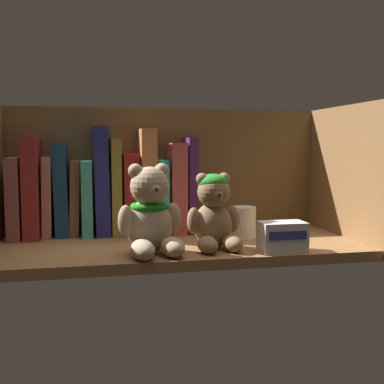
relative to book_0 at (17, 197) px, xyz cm
name	(u,v)px	position (x,y,z in cm)	size (l,w,h in cm)	color
shelf_board	(179,247)	(33.47, -13.48, -9.67)	(72.67, 31.47, 2.00)	olive
shelf_back_panel	(167,174)	(33.47, 2.85, 4.57)	(75.07, 1.20, 30.50)	brown
shelf_side_panel_right	(346,176)	(70.60, -13.48, 4.57)	(1.60, 33.87, 30.50)	olive
book_0	(17,197)	(0.00, 0.00, 0.00)	(2.74, 14.44, 17.35)	#8A4B4B
book_1	(33,187)	(3.45, 0.00, 2.10)	(3.24, 14.55, 21.55)	maroon
book_2	(48,196)	(6.51, 0.00, 0.02)	(1.96, 9.66, 17.38)	#B86E6E
book_3	(62,190)	(9.39, 0.00, 1.49)	(2.89, 9.80, 20.32)	navy
book_4	(75,198)	(12.29, 0.00, -0.42)	(2.00, 9.39, 16.51)	brown
book_5	(87,197)	(14.92, 0.00, -0.39)	(2.34, 13.02, 16.57)	teal
book_6	(102,181)	(18.13, 0.00, 3.25)	(3.17, 11.66, 23.85)	navy
book_7	(116,186)	(21.27, 0.00, 2.03)	(2.19, 12.33, 21.40)	olive
book_8	(130,193)	(24.45, 0.00, 0.35)	(3.26, 12.70, 18.05)	maroon
book_9	(146,181)	(28.19, 0.00, 3.09)	(3.31, 14.84, 23.52)	#C47142
book_10	(161,196)	(31.50, 0.00, -0.38)	(2.41, 12.51, 16.59)	#33B2A3
book_11	(175,187)	(34.89, 0.00, 1.54)	(3.45, 13.98, 20.42)	#AF4545
book_12	(189,185)	(38.10, 0.00, 2.12)	(2.07, 12.74, 21.59)	#4A1D5F
teddy_bear_larger	(151,216)	(26.48, -22.51, -1.59)	(12.37, 12.87, 16.60)	tan
teddy_bear_smaller	(214,213)	(38.95, -20.63, -1.73)	(10.73, 10.95, 14.64)	#93704C
pillar_candle	(243,222)	(47.73, -11.70, -5.29)	(5.44, 5.44, 6.76)	silver
small_product_box	(282,237)	(50.84, -25.70, -5.86)	(8.54, 5.28, 5.61)	silver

